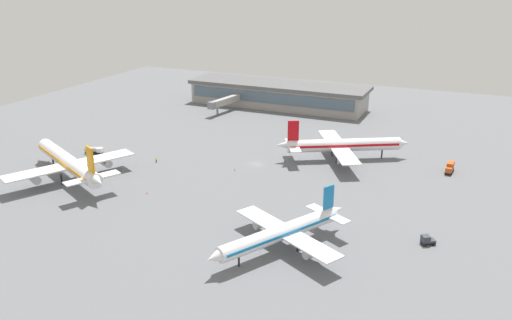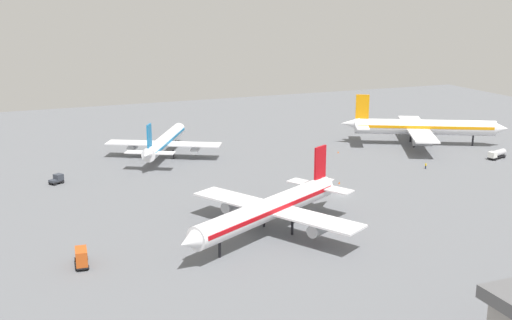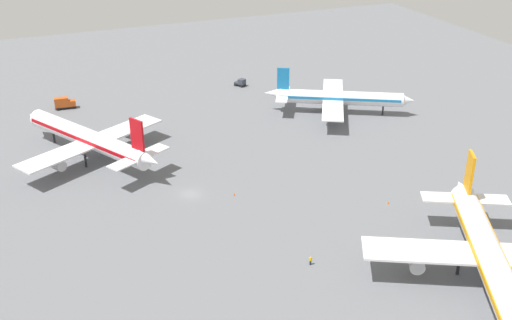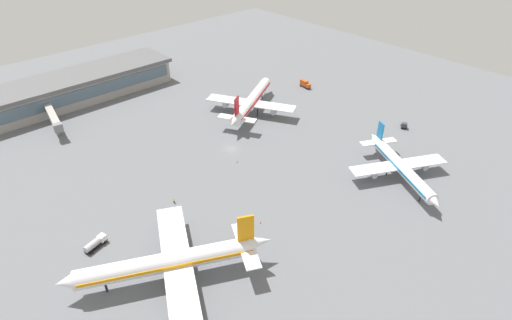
{
  "view_description": "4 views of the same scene",
  "coord_description": "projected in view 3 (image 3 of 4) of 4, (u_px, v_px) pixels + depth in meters",
  "views": [
    {
      "loc": [
        -67.26,
        153.25,
        61.92
      ],
      "look_at": [
        -2.32,
        5.52,
        3.68
      ],
      "focal_mm": 37.35,
      "sensor_mm": 36.0,
      "label": 1
    },
    {
      "loc": [
        -69.97,
        -121.17,
        44.17
      ],
      "look_at": [
        -13.18,
        19.43,
        4.94
      ],
      "focal_mm": 44.64,
      "sensor_mm": 36.0,
      "label": 2
    },
    {
      "loc": [
        110.74,
        -30.57,
        63.3
      ],
      "look_at": [
        -5.56,
        17.0,
        2.2
      ],
      "focal_mm": 44.01,
      "sensor_mm": 36.0,
      "label": 3
    },
    {
      "loc": [
        78.7,
        98.5,
        79.16
      ],
      "look_at": [
        0.58,
        13.85,
        2.19
      ],
      "focal_mm": 29.03,
      "sensor_mm": 36.0,
      "label": 4
    }
  ],
  "objects": [
    {
      "name": "safety_cone_mid_apron",
      "position": [
        388.0,
        203.0,
        126.39
      ],
      "size": [
        0.44,
        0.44,
        0.6
      ],
      "primitive_type": "cone",
      "color": "#EA590C",
      "rests_on": "ground"
    },
    {
      "name": "baggage_tug",
      "position": [
        241.0,
        82.0,
        190.68
      ],
      "size": [
        3.75,
        3.49,
        2.3
      ],
      "rotation": [
        0.0,
        0.0,
        0.57
      ],
      "color": "black",
      "rests_on": "ground"
    },
    {
      "name": "airplane_taxiing",
      "position": [
        489.0,
        257.0,
        100.1
      ],
      "size": [
        46.16,
        38.46,
        15.22
      ],
      "rotation": [
        0.0,
        0.0,
        5.81
      ],
      "color": "white",
      "rests_on": "ground"
    },
    {
      "name": "ground",
      "position": [
        191.0,
        194.0,
        130.27
      ],
      "size": [
        288.0,
        288.0,
        0.0
      ],
      "primitive_type": "plane",
      "color": "slate"
    },
    {
      "name": "catering_truck",
      "position": [
        64.0,
        103.0,
        173.33
      ],
      "size": [
        2.59,
        5.74,
        3.3
      ],
      "rotation": [
        0.0,
        0.0,
        1.49
      ],
      "color": "black",
      "rests_on": "ground"
    },
    {
      "name": "airplane_distant",
      "position": [
        338.0,
        98.0,
        169.13
      ],
      "size": [
        30.87,
        36.97,
        12.31
      ],
      "rotation": [
        0.0,
        0.0,
        1.07
      ],
      "color": "white",
      "rests_on": "ground"
    },
    {
      "name": "ground_crew_worker",
      "position": [
        310.0,
        261.0,
        107.34
      ],
      "size": [
        0.53,
        0.53,
        1.67
      ],
      "rotation": [
        0.0,
        0.0,
        5.62
      ],
      "color": "#1E2338",
      "rests_on": "ground"
    },
    {
      "name": "airplane_at_gate",
      "position": [
        89.0,
        138.0,
        143.12
      ],
      "size": [
        42.39,
        35.42,
        14.16
      ],
      "rotation": [
        0.0,
        0.0,
        3.65
      ],
      "color": "white",
      "rests_on": "ground"
    },
    {
      "name": "safety_cone_near_gate",
      "position": [
        234.0,
        194.0,
        129.54
      ],
      "size": [
        0.44,
        0.44,
        0.6
      ],
      "primitive_type": "cone",
      "color": "#EA590C",
      "rests_on": "ground"
    }
  ]
}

